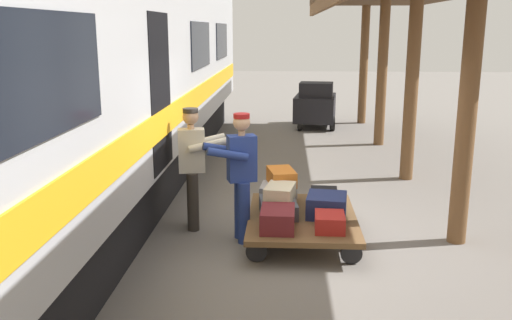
# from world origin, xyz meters

# --- Properties ---
(ground_plane) EXTENTS (60.00, 60.00, 0.00)m
(ground_plane) POSITION_xyz_m (0.00, 0.00, 0.00)
(ground_plane) COLOR slate
(train_car) EXTENTS (3.02, 19.94, 4.00)m
(train_car) POSITION_xyz_m (3.37, -0.00, 2.06)
(train_car) COLOR #B7BABF
(train_car) RESTS_ON ground_plane
(luggage_cart) EXTENTS (1.42, 1.96, 0.33)m
(luggage_cart) POSITION_xyz_m (0.04, 0.01, 0.29)
(luggage_cart) COLOR brown
(luggage_cart) RESTS_ON ground_plane
(suitcase_red_plastic) EXTENTS (0.38, 0.46, 0.21)m
(suitcase_red_plastic) POSITION_xyz_m (-0.28, 0.55, 0.43)
(suitcase_red_plastic) COLOR #AD231E
(suitcase_red_plastic) RESTS_ON luggage_cart
(suitcase_black_hardshell) EXTENTS (0.40, 0.50, 0.19)m
(suitcase_black_hardshell) POSITION_xyz_m (-0.28, -0.53, 0.43)
(suitcase_black_hardshell) COLOR black
(suitcase_black_hardshell) RESTS_ON luggage_cart
(suitcase_gray_aluminum) EXTENTS (0.54, 0.50, 0.26)m
(suitcase_gray_aluminum) POSITION_xyz_m (0.36, -0.53, 0.46)
(suitcase_gray_aluminum) COLOR #9EA0A5
(suitcase_gray_aluminum) RESTS_ON luggage_cart
(suitcase_navy_fabric) EXTENTS (0.58, 0.61, 0.29)m
(suitcase_navy_fabric) POSITION_xyz_m (-0.28, 0.01, 0.47)
(suitcase_navy_fabric) COLOR navy
(suitcase_navy_fabric) RESTS_ON luggage_cart
(suitcase_maroon_trunk) EXTENTS (0.43, 0.58, 0.26)m
(suitcase_maroon_trunk) POSITION_xyz_m (0.36, 0.55, 0.46)
(suitcase_maroon_trunk) COLOR maroon
(suitcase_maroon_trunk) RESTS_ON luggage_cart
(suitcase_slate_roller) EXTENTS (0.54, 0.69, 0.20)m
(suitcase_slate_roller) POSITION_xyz_m (0.36, 0.01, 0.43)
(suitcase_slate_roller) COLOR #4C515B
(suitcase_slate_roller) RESTS_ON luggage_cart
(suitcase_orange_carryall) EXTENTS (0.45, 0.62, 0.22)m
(suitcase_orange_carryall) POSITION_xyz_m (0.32, -0.57, 0.70)
(suitcase_orange_carryall) COLOR #CC6B23
(suitcase_orange_carryall) RESTS_ON suitcase_gray_aluminum
(suitcase_cream_canvas) EXTENTS (0.44, 0.58, 0.20)m
(suitcase_cream_canvas) POSITION_xyz_m (0.34, -0.03, 0.63)
(suitcase_cream_canvas) COLOR beige
(suitcase_cream_canvas) RESTS_ON suitcase_slate_roller
(porter_in_overalls) EXTENTS (0.73, 0.56, 1.70)m
(porter_in_overalls) POSITION_xyz_m (0.85, 0.10, 0.93)
(porter_in_overalls) COLOR navy
(porter_in_overalls) RESTS_ON ground_plane
(porter_by_door) EXTENTS (0.71, 0.51, 1.70)m
(porter_by_door) POSITION_xyz_m (1.54, -0.35, 0.93)
(porter_by_door) COLOR #332D28
(porter_by_door) RESTS_ON ground_plane
(baggage_tug) EXTENTS (1.30, 1.82, 1.30)m
(baggage_tug) POSITION_xyz_m (-0.57, -8.69, 0.63)
(baggage_tug) COLOR black
(baggage_tug) RESTS_ON ground_plane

